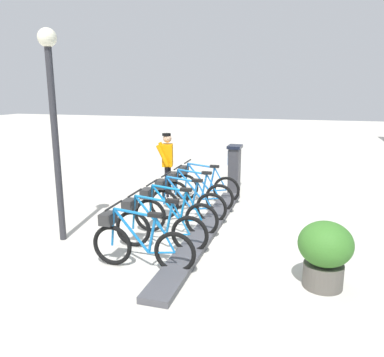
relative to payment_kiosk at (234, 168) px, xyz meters
name	(u,v)px	position (x,y,z in m)	size (l,w,h in m)	color
ground_plane	(205,233)	(-0.05, 3.32, -0.67)	(60.00, 60.00, 0.00)	beige
dock_rail_base	(205,231)	(-0.05, 3.32, -0.62)	(0.44, 5.46, 0.10)	#47474C
payment_kiosk	(234,168)	(0.00, 0.00, 0.00)	(0.36, 0.52, 1.28)	#38383D
bike_docked_0	(203,185)	(0.57, 1.19, -0.24)	(1.72, 0.54, 1.02)	black
bike_docked_1	(194,192)	(0.57, 1.97, -0.24)	(1.72, 0.54, 1.02)	black
bike_docked_2	(184,202)	(0.57, 2.74, -0.24)	(1.72, 0.54, 1.02)	black
bike_docked_3	(172,213)	(0.57, 3.52, -0.24)	(1.72, 0.54, 1.02)	black
bike_docked_4	(157,226)	(0.57, 4.29, -0.24)	(1.72, 0.54, 1.02)	black
bike_docked_5	(138,243)	(0.57, 5.07, -0.24)	(1.72, 0.54, 1.02)	black
worker_near_rack	(167,162)	(1.57, 1.01, 0.24)	(0.52, 0.69, 1.66)	white
lamp_post	(53,106)	(2.44, 4.37, 1.81)	(0.32, 0.32, 3.76)	#2D2D33
planter_bush	(325,251)	(-2.19, 4.85, -0.12)	(0.76, 0.76, 0.97)	#59544C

